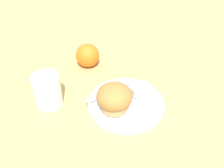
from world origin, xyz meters
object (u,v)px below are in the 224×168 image
at_px(muffin, 113,97).
at_px(juice_glass, 47,90).
at_px(orange_fruit, 88,55).
at_px(butter_knife, 111,90).

distance_m(muffin, juice_glass, 0.18).
bearing_deg(juice_glass, orange_fruit, 4.90).
relative_size(muffin, orange_fruit, 1.19).
distance_m(butter_knife, orange_fruit, 0.18).
relative_size(muffin, juice_glass, 1.00).
bearing_deg(orange_fruit, juice_glass, -175.10).
xyz_separation_m(muffin, juice_glass, (-0.06, 0.17, -0.01)).
relative_size(orange_fruit, juice_glass, 0.84).
height_order(muffin, juice_glass, same).
bearing_deg(butter_knife, orange_fruit, 78.98).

